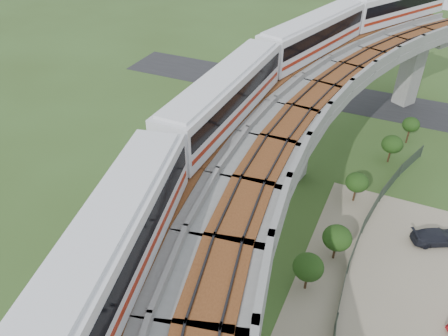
% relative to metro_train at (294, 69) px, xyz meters
% --- Properties ---
extents(ground, '(160.00, 160.00, 0.00)m').
position_rel_metro_train_xyz_m(ground, '(-0.82, -7.52, -12.31)').
color(ground, '#344A1D').
rests_on(ground, ground).
extents(dirt_lot, '(18.00, 26.00, 0.04)m').
position_rel_metro_train_xyz_m(dirt_lot, '(13.18, -9.52, -12.29)').
color(dirt_lot, gray).
rests_on(dirt_lot, ground).
extents(asphalt_road, '(60.00, 8.00, 0.03)m').
position_rel_metro_train_xyz_m(asphalt_road, '(-0.82, 22.48, -12.29)').
color(asphalt_road, '#232326').
rests_on(asphalt_road, ground).
extents(viaduct, '(19.58, 73.98, 11.40)m').
position_rel_metro_train_xyz_m(viaduct, '(3.02, -7.52, -3.26)').
color(viaduct, '#99968E').
rests_on(viaduct, ground).
extents(metro_train, '(14.44, 60.82, 3.64)m').
position_rel_metro_train_xyz_m(metro_train, '(0.00, 0.00, 0.00)').
color(metro_train, silver).
rests_on(metro_train, ground).
extents(fence, '(3.87, 38.73, 1.50)m').
position_rel_metro_train_xyz_m(fence, '(8.93, -7.52, -11.56)').
color(fence, '#2D382D').
rests_on(fence, ground).
extents(tree_0, '(1.84, 1.84, 3.10)m').
position_rel_metro_train_xyz_m(tree_0, '(9.73, 14.19, -10.01)').
color(tree_0, '#382314').
rests_on(tree_0, ground).
extents(tree_1, '(2.11, 2.11, 3.06)m').
position_rel_metro_train_xyz_m(tree_1, '(8.40, 9.42, -10.15)').
color(tree_1, '#382314').
rests_on(tree_1, ground).
extents(tree_2, '(2.07, 2.07, 3.01)m').
position_rel_metro_train_xyz_m(tree_2, '(6.37, 1.49, -10.18)').
color(tree_2, '#382314').
rests_on(tree_2, ground).
extents(tree_3, '(2.26, 2.26, 3.18)m').
position_rel_metro_train_xyz_m(tree_3, '(6.34, -6.35, -10.10)').
color(tree_3, '#382314').
rests_on(tree_3, ground).
extents(tree_4, '(2.23, 2.23, 3.24)m').
position_rel_metro_train_xyz_m(tree_4, '(5.14, -10.18, -10.03)').
color(tree_4, '#382314').
rests_on(tree_4, ground).
extents(car_dark, '(4.45, 3.43, 1.20)m').
position_rel_metro_train_xyz_m(car_dark, '(13.60, -1.12, -11.67)').
color(car_dark, black).
rests_on(car_dark, dirt_lot).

